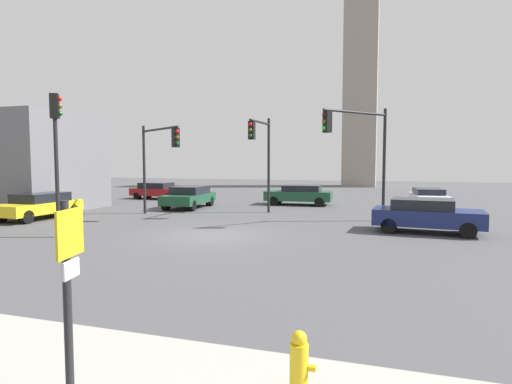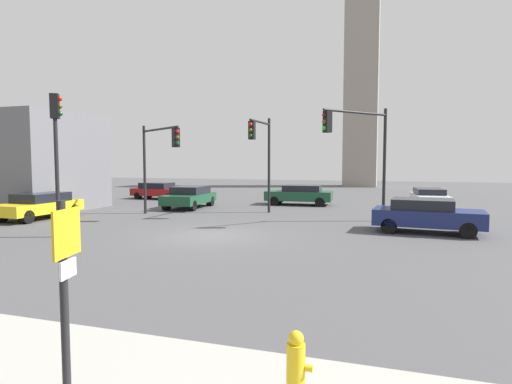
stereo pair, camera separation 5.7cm
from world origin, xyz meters
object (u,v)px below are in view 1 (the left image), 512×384
car_5 (158,190)px  traffic_light_0 (359,141)px  traffic_light_3 (56,139)px  car_4 (429,198)px  traffic_light_2 (159,150)px  car_0 (39,205)px  car_2 (299,194)px  car_3 (426,215)px  car_1 (189,196)px  traffic_light_1 (261,146)px  fire_hydrant (299,364)px  direction_sign (68,283)px

car_5 → traffic_light_0: bearing=-26.8°
traffic_light_3 → car_4: bearing=15.3°
traffic_light_2 → car_4: traffic_light_2 is taller
car_0 → car_2: (12.10, 11.58, 0.01)m
car_3 → car_4: car_3 is taller
car_0 → car_3: size_ratio=0.99×
traffic_light_3 → car_3: traffic_light_3 is taller
car_0 → car_1: size_ratio=0.96×
traffic_light_1 → car_5: traffic_light_1 is taller
traffic_light_1 → car_3: (8.67, -3.62, -3.20)m
traffic_light_3 → fire_hydrant: (11.88, -8.86, -3.50)m
traffic_light_3 → fire_hydrant: size_ratio=7.06×
traffic_light_2 → car_2: traffic_light_2 is taller
fire_hydrant → car_0: bearing=142.6°
direction_sign → car_3: size_ratio=0.54×
traffic_light_2 → fire_hydrant: 19.51m
traffic_light_1 → car_0: 12.68m
fire_hydrant → car_2: bearing=101.4°
car_3 → fire_hydrant: bearing=-95.3°
traffic_light_1 → car_2: (0.96, 6.46, -3.23)m
traffic_light_3 → car_1: 12.06m
car_3 → car_4: size_ratio=0.99×
car_1 → car_4: bearing=102.0°
car_0 → car_5: car_0 is taller
car_5 → car_3: bearing=-26.9°
traffic_light_0 → car_3: 4.88m
traffic_light_1 → car_1: traffic_light_1 is taller
traffic_light_0 → direction_sign: bearing=32.4°
traffic_light_1 → car_5: bearing=-121.1°
direction_sign → car_0: 20.26m
traffic_light_2 → traffic_light_3: 6.87m
traffic_light_2 → car_5: size_ratio=1.16×
car_3 → car_5: car_3 is taller
car_2 → traffic_light_0: bearing=116.7°
car_0 → car_2: car_2 is taller
car_3 → car_5: size_ratio=1.04×
car_1 → car_3: car_3 is taller
car_0 → car_5: (-0.20, 12.82, -0.04)m
traffic_light_1 → car_1: 6.96m
fire_hydrant → car_5: (-17.28, 25.90, 0.17)m
car_1 → car_2: (6.70, 4.19, -0.01)m
traffic_light_0 → traffic_light_3: size_ratio=1.00×
traffic_light_0 → fire_hydrant: (0.33, -16.34, -3.62)m
traffic_light_0 → traffic_light_3: bearing=-17.1°
traffic_light_2 → car_1: size_ratio=1.09×
fire_hydrant → car_5: bearing=123.7°
car_0 → car_5: size_ratio=1.03×
traffic_light_1 → traffic_light_3: (-5.93, -9.34, 0.05)m
traffic_light_0 → car_4: bearing=-166.2°
traffic_light_1 → car_3: traffic_light_1 is taller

